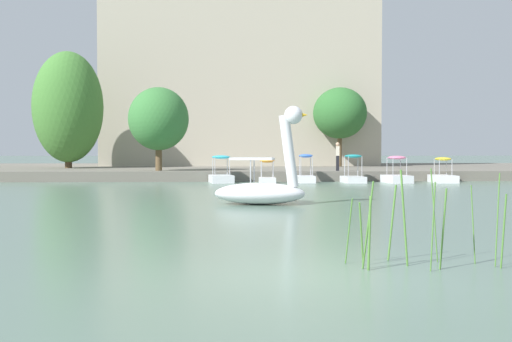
% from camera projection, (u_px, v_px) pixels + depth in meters
% --- Properties ---
extents(ground_plane, '(486.56, 486.56, 0.00)m').
position_uv_depth(ground_plane, '(314.00, 276.00, 8.97)').
color(ground_plane, '#567060').
extents(shore_bank_far, '(121.28, 25.30, 0.59)m').
position_uv_depth(shore_bank_far, '(243.00, 170.00, 49.31)').
color(shore_bank_far, '#6B665B').
rests_on(shore_bank_far, ground_plane).
extents(swan_boat, '(3.17, 1.82, 3.24)m').
position_uv_depth(swan_boat, '(264.00, 183.00, 20.92)').
color(swan_boat, white).
rests_on(swan_boat, ground_plane).
extents(pedal_boat_cyan, '(1.48, 2.13, 1.53)m').
position_uv_depth(pedal_boat_cyan, '(221.00, 175.00, 35.51)').
color(pedal_boat_cyan, white).
rests_on(pedal_boat_cyan, ground_plane).
extents(pedal_boat_orange, '(0.98, 1.80, 1.32)m').
position_uv_depth(pedal_boat_orange, '(267.00, 175.00, 35.14)').
color(pedal_boat_orange, white).
rests_on(pedal_boat_orange, ground_plane).
extents(pedal_boat_blue, '(0.97, 1.79, 1.60)m').
position_uv_depth(pedal_boat_blue, '(306.00, 174.00, 35.66)').
color(pedal_boat_blue, white).
rests_on(pedal_boat_blue, ground_plane).
extents(pedal_boat_teal, '(1.18, 2.05, 1.58)m').
position_uv_depth(pedal_boat_teal, '(353.00, 174.00, 35.62)').
color(pedal_boat_teal, white).
rests_on(pedal_boat_teal, ground_plane).
extents(pedal_boat_pink, '(1.40, 2.15, 1.50)m').
position_uv_depth(pedal_boat_pink, '(397.00, 175.00, 35.37)').
color(pedal_boat_pink, white).
rests_on(pedal_boat_pink, ground_plane).
extents(pedal_boat_yellow, '(1.27, 2.34, 1.42)m').
position_uv_depth(pedal_boat_yellow, '(443.00, 175.00, 35.79)').
color(pedal_boat_yellow, white).
rests_on(pedal_boat_yellow, ground_plane).
extents(tree_sapling_by_fence, '(5.45, 5.67, 6.02)m').
position_uv_depth(tree_sapling_by_fence, '(340.00, 113.00, 48.35)').
color(tree_sapling_by_fence, brown).
rests_on(tree_sapling_by_fence, shore_bank_far).
extents(tree_broadleaf_right, '(4.24, 4.38, 4.99)m').
position_uv_depth(tree_broadleaf_right, '(159.00, 119.00, 38.01)').
color(tree_broadleaf_right, brown).
rests_on(tree_broadleaf_right, shore_bank_far).
extents(tree_willow_overhanging, '(6.14, 6.09, 8.07)m').
position_uv_depth(tree_willow_overhanging, '(68.00, 107.00, 43.94)').
color(tree_willow_overhanging, '#4C3823').
rests_on(tree_willow_overhanging, shore_bank_far).
extents(person_on_path, '(0.23, 0.23, 1.70)m').
position_uv_depth(person_on_path, '(338.00, 156.00, 37.81)').
color(person_on_path, black).
rests_on(person_on_path, shore_bank_far).
extents(parked_van, '(4.72, 2.37, 1.96)m').
position_uv_depth(parked_van, '(149.00, 153.00, 51.75)').
color(parked_van, gray).
rests_on(parked_van, shore_bank_far).
extents(apartment_block, '(22.14, 11.66, 14.52)m').
position_uv_depth(apartment_block, '(239.00, 81.00, 54.77)').
color(apartment_block, '#B2A893').
rests_on(apartment_block, shore_bank_far).
extents(reed_clump_foreground, '(2.33, 1.01, 1.49)m').
position_uv_depth(reed_clump_foreground, '(412.00, 226.00, 9.64)').
color(reed_clump_foreground, '#4C7F33').
rests_on(reed_clump_foreground, ground_plane).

